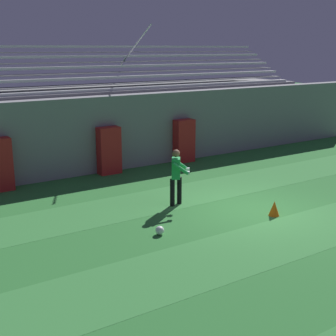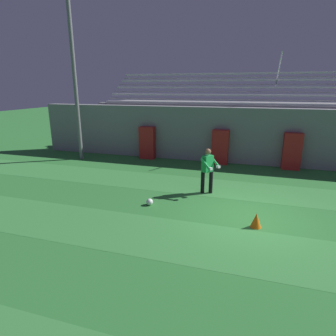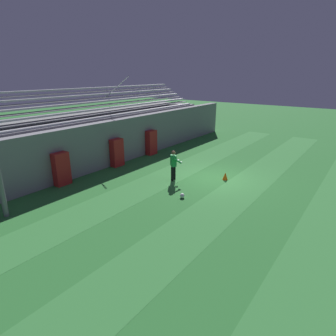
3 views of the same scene
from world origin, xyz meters
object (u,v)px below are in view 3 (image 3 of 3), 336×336
padding_pillar_gate_right (151,143)px  padding_pillar_gate_left (117,153)px  goalkeeper (174,164)px  soccer_ball (182,196)px  traffic_cone (225,176)px  padding_pillar_far_left (61,169)px

padding_pillar_gate_right → padding_pillar_gate_left: bearing=180.0°
goalkeeper → soccer_ball: goalkeeper is taller
padding_pillar_gate_left → traffic_cone: padding_pillar_gate_left is taller
padding_pillar_gate_right → traffic_cone: bearing=-103.3°
padding_pillar_gate_left → goalkeeper: 4.30m
padding_pillar_gate_left → padding_pillar_gate_right: (3.35, 0.00, 0.00)m
padding_pillar_far_left → padding_pillar_gate_right: bearing=0.0°
padding_pillar_gate_right → padding_pillar_far_left: bearing=180.0°
padding_pillar_gate_left → padding_pillar_far_left: size_ratio=1.00×
padding_pillar_far_left → traffic_cone: 8.71m
padding_pillar_far_left → goalkeeper: padding_pillar_far_left is taller
padding_pillar_far_left → padding_pillar_gate_left: bearing=0.0°
padding_pillar_far_left → soccer_ball: 6.45m
goalkeeper → soccer_ball: 2.47m
soccer_ball → traffic_cone: size_ratio=0.52×
padding_pillar_gate_right → soccer_ball: 7.76m
padding_pillar_gate_left → soccer_ball: padding_pillar_gate_left is taller
padding_pillar_gate_right → soccer_ball: padding_pillar_gate_right is taller
padding_pillar_gate_left → goalkeeper: padding_pillar_gate_left is taller
goalkeeper → traffic_cone: 2.93m
padding_pillar_gate_right → goalkeeper: bearing=-127.4°
padding_pillar_far_left → soccer_ball: bearing=-68.5°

